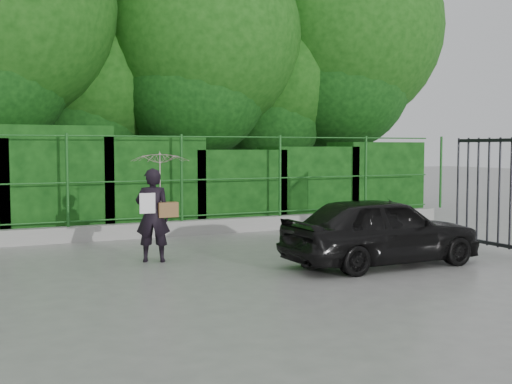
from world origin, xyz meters
name	(u,v)px	position (x,y,z in m)	size (l,w,h in m)	color
ground	(259,276)	(0.00, 0.00, 0.00)	(80.00, 80.00, 0.00)	gray
kerb	(163,229)	(0.00, 4.50, 0.15)	(14.00, 0.25, 0.30)	#9E9E99
fence	(173,178)	(0.22, 4.50, 1.20)	(14.13, 0.06, 1.80)	#1C571D
hedge	(139,185)	(-0.24, 5.50, 1.02)	(14.20, 1.20, 2.26)	black
trees	(167,37)	(1.14, 7.74, 4.62)	(17.10, 6.15, 8.08)	black
woman	(158,188)	(-0.92, 1.80, 1.17)	(0.94, 0.95, 1.77)	black
car	(381,230)	(2.09, -0.05, 0.54)	(1.29, 3.20, 1.09)	black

